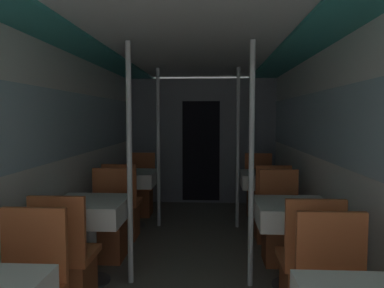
# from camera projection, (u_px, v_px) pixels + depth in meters

# --- Properties ---
(wall_left) EXTENTS (0.05, 8.11, 2.14)m
(wall_left) POSITION_uv_depth(u_px,v_px,m) (56.00, 156.00, 3.57)
(wall_left) COLOR silver
(wall_left) RESTS_ON ground_plane
(wall_right) EXTENTS (0.05, 8.11, 2.14)m
(wall_right) POSITION_uv_depth(u_px,v_px,m) (332.00, 157.00, 3.42)
(wall_right) COLOR silver
(wall_right) RESTS_ON ground_plane
(ceiling_panel) EXTENTS (2.59, 8.11, 0.07)m
(ceiling_panel) POSITION_uv_depth(u_px,v_px,m) (191.00, 41.00, 3.42)
(ceiling_panel) COLOR silver
(ceiling_panel) RESTS_ON wall_left
(bulkhead_far) EXTENTS (2.54, 0.09, 2.14)m
(bulkhead_far) POSITION_uv_depth(u_px,v_px,m) (201.00, 141.00, 6.46)
(bulkhead_far) COLOR slate
(bulkhead_far) RESTS_ON ground_plane
(dining_table_left_1) EXTENTS (0.64, 0.64, 0.75)m
(dining_table_left_1) POSITION_uv_depth(u_px,v_px,m) (90.00, 214.00, 3.35)
(dining_table_left_1) COLOR #4C4C51
(dining_table_left_1) RESTS_ON ground_plane
(chair_left_near_1) EXTENTS (0.41, 0.41, 0.93)m
(chair_left_near_1) POSITION_uv_depth(u_px,v_px,m) (67.00, 275.00, 2.82)
(chair_left_near_1) COLOR brown
(chair_left_near_1) RESTS_ON ground_plane
(chair_left_far_1) EXTENTS (0.41, 0.41, 0.93)m
(chair_left_far_1) POSITION_uv_depth(u_px,v_px,m) (108.00, 231.00, 3.92)
(chair_left_far_1) COLOR brown
(chair_left_far_1) RESTS_ON ground_plane
(support_pole_left_1) EXTENTS (0.05, 0.05, 2.14)m
(support_pole_left_1) POSITION_uv_depth(u_px,v_px,m) (129.00, 164.00, 3.29)
(support_pole_left_1) COLOR silver
(support_pole_left_1) RESTS_ON ground_plane
(dining_table_left_2) EXTENTS (0.64, 0.64, 0.75)m
(dining_table_left_2) POSITION_uv_depth(u_px,v_px,m) (132.00, 180.00, 5.10)
(dining_table_left_2) COLOR #4C4C51
(dining_table_left_2) RESTS_ON ground_plane
(chair_left_near_2) EXTENTS (0.41, 0.41, 0.93)m
(chair_left_near_2) POSITION_uv_depth(u_px,v_px,m) (123.00, 214.00, 4.57)
(chair_left_near_2) COLOR brown
(chair_left_near_2) RESTS_ON ground_plane
(chair_left_far_2) EXTENTS (0.41, 0.41, 0.93)m
(chair_left_far_2) POSITION_uv_depth(u_px,v_px,m) (140.00, 196.00, 5.67)
(chair_left_far_2) COLOR brown
(chair_left_far_2) RESTS_ON ground_plane
(support_pole_left_2) EXTENTS (0.05, 0.05, 2.14)m
(support_pole_left_2) POSITION_uv_depth(u_px,v_px,m) (158.00, 148.00, 5.04)
(support_pole_left_2) COLOR silver
(support_pole_left_2) RESTS_ON ground_plane
(dining_table_right_1) EXTENTS (0.64, 0.64, 0.75)m
(dining_table_right_1) POSITION_uv_depth(u_px,v_px,m) (293.00, 217.00, 3.25)
(dining_table_right_1) COLOR #4C4C51
(dining_table_right_1) RESTS_ON ground_plane
(chair_right_near_1) EXTENTS (0.41, 0.41, 0.93)m
(chair_right_near_1) POSITION_uv_depth(u_px,v_px,m) (308.00, 281.00, 2.73)
(chair_right_near_1) COLOR brown
(chair_right_near_1) RESTS_ON ground_plane
(chair_right_far_1) EXTENTS (0.41, 0.41, 0.93)m
(chair_right_far_1) POSITION_uv_depth(u_px,v_px,m) (281.00, 234.00, 3.82)
(chair_right_far_1) COLOR brown
(chair_right_far_1) RESTS_ON ground_plane
(support_pole_right_1) EXTENTS (0.05, 0.05, 2.14)m
(support_pole_right_1) POSITION_uv_depth(u_px,v_px,m) (251.00, 165.00, 3.24)
(support_pole_right_1) COLOR silver
(support_pole_right_1) RESTS_ON ground_plane
(dining_table_right_2) EXTENTS (0.64, 0.64, 0.75)m
(dining_table_right_2) POSITION_uv_depth(u_px,v_px,m) (265.00, 182.00, 5.00)
(dining_table_right_2) COLOR #4C4C51
(dining_table_right_2) RESTS_ON ground_plane
(chair_right_near_2) EXTENTS (0.41, 0.41, 0.93)m
(chair_right_near_2) POSITION_uv_depth(u_px,v_px,m) (271.00, 217.00, 4.47)
(chair_right_near_2) COLOR brown
(chair_right_near_2) RESTS_ON ground_plane
(chair_right_far_2) EXTENTS (0.41, 0.41, 0.93)m
(chair_right_far_2) POSITION_uv_depth(u_px,v_px,m) (259.00, 197.00, 5.57)
(chair_right_far_2) COLOR brown
(chair_right_far_2) RESTS_ON ground_plane
(support_pole_right_2) EXTENTS (0.05, 0.05, 2.14)m
(support_pole_right_2) POSITION_uv_depth(u_px,v_px,m) (238.00, 148.00, 4.99)
(support_pole_right_2) COLOR silver
(support_pole_right_2) RESTS_ON ground_plane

